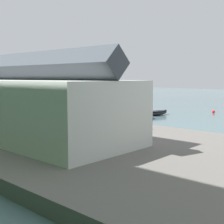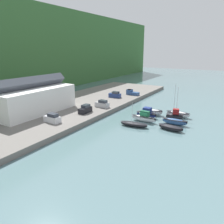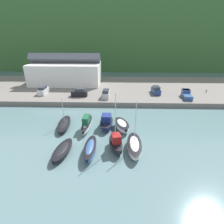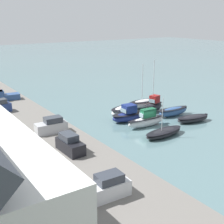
% 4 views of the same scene
% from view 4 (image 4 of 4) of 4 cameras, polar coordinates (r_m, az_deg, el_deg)
% --- Properties ---
extents(ground_plane, '(320.00, 320.00, 0.00)m').
position_cam_4_polar(ground_plane, '(48.40, 6.15, -2.74)').
color(ground_plane, slate).
extents(moored_boat_0, '(2.79, 6.98, 5.80)m').
position_cam_4_polar(moored_boat_0, '(44.89, 9.45, -3.75)').
color(moored_boat_0, black).
rests_on(moored_boat_0, ground_plane).
extents(moored_boat_1, '(1.79, 6.82, 2.82)m').
position_cam_4_polar(moored_boat_1, '(48.27, 6.33, -1.49)').
color(moored_boat_1, silver).
rests_on(moored_boat_1, ground_plane).
extents(moored_boat_2, '(2.72, 5.83, 2.76)m').
position_cam_4_polar(moored_boat_2, '(50.53, 2.93, -0.58)').
color(moored_boat_2, navy).
rests_on(moored_boat_2, ground_plane).
extents(moored_boat_3, '(3.75, 5.51, 1.65)m').
position_cam_4_polar(moored_boat_3, '(53.28, 1.80, 0.20)').
color(moored_boat_3, silver).
rests_on(moored_boat_3, ground_plane).
extents(moored_boat_4, '(2.91, 6.15, 1.07)m').
position_cam_4_polar(moored_boat_4, '(51.86, 14.54, -1.17)').
color(moored_boat_4, black).
rests_on(moored_boat_4, ground_plane).
extents(moored_boat_5, '(1.86, 6.23, 1.49)m').
position_cam_4_polar(moored_boat_5, '(54.31, 11.13, 0.12)').
color(moored_boat_5, '#33568E').
rests_on(moored_boat_5, ground_plane).
extents(moored_boat_6, '(3.01, 4.85, 9.30)m').
position_cam_4_polar(moored_boat_6, '(56.22, 7.65, 1.20)').
color(moored_boat_6, black).
rests_on(moored_boat_6, ground_plane).
extents(moored_boat_7, '(2.38, 6.52, 8.12)m').
position_cam_4_polar(moored_boat_7, '(58.45, 5.84, 1.59)').
color(moored_boat_7, white).
rests_on(moored_boat_7, ground_plane).
extents(parked_car_0, '(2.08, 4.31, 2.16)m').
position_cam_4_polar(parked_car_0, '(42.99, -11.00, -2.53)').
color(parked_car_0, '#B7B7BC').
rests_on(parked_car_0, quay_promenade).
extents(parked_car_1, '(1.94, 4.26, 2.16)m').
position_cam_4_polar(parked_car_1, '(27.73, -0.96, -13.66)').
color(parked_car_1, silver).
rests_on(parked_car_1, quay_promenade).
extents(parked_car_3, '(4.26, 1.94, 2.16)m').
position_cam_4_polar(parked_car_3, '(36.62, -7.70, -5.88)').
color(parked_car_3, black).
rests_on(parked_car_3, quay_promenade).
extents(pickup_truck_0, '(2.48, 4.92, 1.90)m').
position_cam_4_polar(pickup_truck_0, '(62.04, -19.14, 2.79)').
color(pickup_truck_0, '#2D4C84').
rests_on(pickup_truck_0, quay_promenade).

